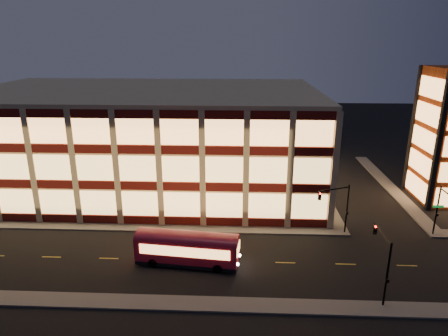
{
  "coord_description": "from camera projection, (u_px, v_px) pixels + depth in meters",
  "views": [
    {
      "loc": [
        11.44,
        -41.4,
        21.43
      ],
      "look_at": [
        9.19,
        8.0,
        5.38
      ],
      "focal_mm": 32.0,
      "sensor_mm": 36.0,
      "label": 1
    }
  ],
  "objects": [
    {
      "name": "traffic_signal_near",
      "position": [
        383.0,
        254.0,
        33.68
      ],
      "size": [
        0.32,
        4.45,
        6.0
      ],
      "color": "black",
      "rests_on": "ground"
    },
    {
      "name": "sidewalk_office_south",
      "position": [
        119.0,
        227.0,
        47.51
      ],
      "size": [
        54.0,
        2.0,
        0.15
      ],
      "primitive_type": "cube",
      "color": "#514F4C",
      "rests_on": "ground"
    },
    {
      "name": "ground",
      "position": [
        142.0,
        232.0,
        46.45
      ],
      "size": [
        200.0,
        200.0,
        0.0
      ],
      "primitive_type": "plane",
      "color": "black",
      "rests_on": "ground"
    },
    {
      "name": "traffic_signal_far",
      "position": [
        337.0,
        202.0,
        44.44
      ],
      "size": [
        3.79,
        1.87,
        6.0
      ],
      "color": "black",
      "rests_on": "ground"
    },
    {
      "name": "traffic_signal_right",
      "position": [
        445.0,
        207.0,
        43.14
      ],
      "size": [
        1.2,
        4.37,
        6.0
      ],
      "color": "black",
      "rests_on": "ground"
    },
    {
      "name": "sidewalk_office_east",
      "position": [
        316.0,
        184.0,
        61.58
      ],
      "size": [
        2.0,
        30.0,
        0.15
      ],
      "primitive_type": "cube",
      "color": "#514F4C",
      "rests_on": "ground"
    },
    {
      "name": "sidewalk_near",
      "position": [
        106.0,
        301.0,
        34.07
      ],
      "size": [
        100.0,
        2.0,
        0.15
      ],
      "primitive_type": "cube",
      "color": "#514F4C",
      "rests_on": "ground"
    },
    {
      "name": "sidewalk_tower_west",
      "position": [
        388.0,
        185.0,
        61.11
      ],
      "size": [
        2.0,
        30.0,
        0.15
      ],
      "primitive_type": "cube",
      "color": "#514F4C",
      "rests_on": "ground"
    },
    {
      "name": "office_building",
      "position": [
        147.0,
        137.0,
        60.41
      ],
      "size": [
        50.45,
        30.45,
        14.5
      ],
      "color": "tan",
      "rests_on": "ground"
    },
    {
      "name": "trolley_bus",
      "position": [
        187.0,
        247.0,
        39.33
      ],
      "size": [
        10.34,
        3.64,
        3.43
      ],
      "rotation": [
        0.0,
        0.0,
        -0.11
      ],
      "color": "maroon",
      "rests_on": "ground"
    }
  ]
}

